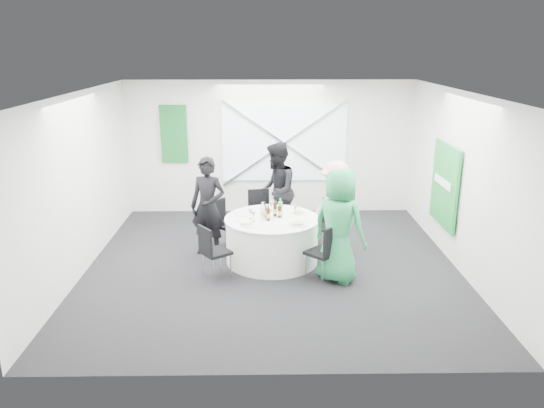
{
  "coord_description": "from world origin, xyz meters",
  "views": [
    {
      "loc": [
        -0.13,
        -8.04,
        3.5
      ],
      "look_at": [
        0.0,
        0.2,
        1.0
      ],
      "focal_mm": 35.0,
      "sensor_mm": 36.0,
      "label": 1
    }
  ],
  "objects_px": {
    "chair_back": "(260,210)",
    "clear_water_bottle": "(263,213)",
    "person_man_back": "(276,191)",
    "person_man_back_left": "(208,207)",
    "banquet_table": "(272,240)",
    "green_water_bottle": "(280,210)",
    "person_woman_green": "(339,226)",
    "chair_front_left": "(212,248)",
    "person_woman_pink": "(335,205)",
    "chair_back_right": "(324,221)",
    "chair_front_right": "(326,249)",
    "chair_back_left": "(223,220)"
  },
  "relations": [
    {
      "from": "chair_front_left",
      "to": "clear_water_bottle",
      "type": "xyz_separation_m",
      "value": [
        0.78,
        0.63,
        0.37
      ]
    },
    {
      "from": "person_man_back",
      "to": "clear_water_bottle",
      "type": "distance_m",
      "value": 1.23
    },
    {
      "from": "chair_back_right",
      "to": "clear_water_bottle",
      "type": "distance_m",
      "value": 1.27
    },
    {
      "from": "chair_back",
      "to": "chair_front_right",
      "type": "bearing_deg",
      "value": -72.67
    },
    {
      "from": "banquet_table",
      "to": "person_man_back_left",
      "type": "bearing_deg",
      "value": 161.72
    },
    {
      "from": "chair_back_left",
      "to": "person_woman_green",
      "type": "xyz_separation_m",
      "value": [
        1.87,
        -1.46,
        0.39
      ]
    },
    {
      "from": "chair_back",
      "to": "chair_front_left",
      "type": "height_order",
      "value": "chair_back"
    },
    {
      "from": "chair_back_left",
      "to": "banquet_table",
      "type": "bearing_deg",
      "value": -90.0
    },
    {
      "from": "person_man_back_left",
      "to": "person_woman_green",
      "type": "relative_size",
      "value": 0.96
    },
    {
      "from": "clear_water_bottle",
      "to": "chair_front_left",
      "type": "bearing_deg",
      "value": -141.09
    },
    {
      "from": "person_woman_green",
      "to": "green_water_bottle",
      "type": "relative_size",
      "value": 5.5
    },
    {
      "from": "chair_front_left",
      "to": "green_water_bottle",
      "type": "bearing_deg",
      "value": -91.6
    },
    {
      "from": "chair_front_left",
      "to": "green_water_bottle",
      "type": "distance_m",
      "value": 1.36
    },
    {
      "from": "chair_back_left",
      "to": "clear_water_bottle",
      "type": "height_order",
      "value": "clear_water_bottle"
    },
    {
      "from": "chair_back_left",
      "to": "chair_front_left",
      "type": "xyz_separation_m",
      "value": [
        -0.06,
        -1.4,
        0.01
      ]
    },
    {
      "from": "chair_front_right",
      "to": "person_woman_pink",
      "type": "relative_size",
      "value": 0.57
    },
    {
      "from": "person_woman_pink",
      "to": "banquet_table",
      "type": "bearing_deg",
      "value": 0.0
    },
    {
      "from": "chair_back_right",
      "to": "person_woman_pink",
      "type": "xyz_separation_m",
      "value": [
        0.2,
        0.09,
        0.27
      ]
    },
    {
      "from": "banquet_table",
      "to": "chair_back_right",
      "type": "height_order",
      "value": "chair_back_right"
    },
    {
      "from": "chair_back",
      "to": "chair_back_right",
      "type": "bearing_deg",
      "value": -38.41
    },
    {
      "from": "person_man_back",
      "to": "person_woman_green",
      "type": "relative_size",
      "value": 1.02
    },
    {
      "from": "chair_back_right",
      "to": "chair_back",
      "type": "bearing_deg",
      "value": -147.8
    },
    {
      "from": "chair_back_left",
      "to": "person_woman_green",
      "type": "distance_m",
      "value": 2.4
    },
    {
      "from": "person_woman_pink",
      "to": "clear_water_bottle",
      "type": "xyz_separation_m",
      "value": [
        -1.27,
        -0.67,
        0.08
      ]
    },
    {
      "from": "chair_back",
      "to": "chair_back_left",
      "type": "height_order",
      "value": "chair_back"
    },
    {
      "from": "person_man_back",
      "to": "person_man_back_left",
      "type": "bearing_deg",
      "value": -51.13
    },
    {
      "from": "person_woman_green",
      "to": "clear_water_bottle",
      "type": "distance_m",
      "value": 1.34
    },
    {
      "from": "person_man_back_left",
      "to": "green_water_bottle",
      "type": "distance_m",
      "value": 1.26
    },
    {
      "from": "banquet_table",
      "to": "person_man_back",
      "type": "height_order",
      "value": "person_man_back"
    },
    {
      "from": "chair_front_left",
      "to": "clear_water_bottle",
      "type": "relative_size",
      "value": 3.03
    },
    {
      "from": "person_man_back_left",
      "to": "clear_water_bottle",
      "type": "xyz_separation_m",
      "value": [
        0.93,
        -0.41,
        0.02
      ]
    },
    {
      "from": "chair_back_right",
      "to": "chair_front_right",
      "type": "bearing_deg",
      "value": -35.02
    },
    {
      "from": "chair_back",
      "to": "person_man_back",
      "type": "xyz_separation_m",
      "value": [
        0.31,
        0.03,
        0.36
      ]
    },
    {
      "from": "person_man_back",
      "to": "person_woman_green",
      "type": "bearing_deg",
      "value": 30.12
    },
    {
      "from": "chair_front_right",
      "to": "chair_front_left",
      "type": "relative_size",
      "value": 1.04
    },
    {
      "from": "chair_back",
      "to": "clear_water_bottle",
      "type": "xyz_separation_m",
      "value": [
        0.06,
        -1.17,
        0.33
      ]
    },
    {
      "from": "chair_back_right",
      "to": "person_man_back_left",
      "type": "xyz_separation_m",
      "value": [
        -2.0,
        -0.17,
        0.33
      ]
    },
    {
      "from": "banquet_table",
      "to": "person_man_back_left",
      "type": "distance_m",
      "value": 1.23
    },
    {
      "from": "banquet_table",
      "to": "person_woman_pink",
      "type": "bearing_deg",
      "value": 29.05
    },
    {
      "from": "person_woman_pink",
      "to": "clear_water_bottle",
      "type": "relative_size",
      "value": 5.55
    },
    {
      "from": "chair_back_right",
      "to": "chair_back_left",
      "type": "bearing_deg",
      "value": -126.0
    },
    {
      "from": "chair_front_left",
      "to": "person_man_back_left",
      "type": "distance_m",
      "value": 1.1
    },
    {
      "from": "chair_front_right",
      "to": "chair_front_left",
      "type": "height_order",
      "value": "chair_front_right"
    },
    {
      "from": "chair_back",
      "to": "person_woman_green",
      "type": "relative_size",
      "value": 0.52
    },
    {
      "from": "chair_back",
      "to": "person_woman_pink",
      "type": "xyz_separation_m",
      "value": [
        1.33,
        -0.5,
        0.25
      ]
    },
    {
      "from": "chair_back_left",
      "to": "clear_water_bottle",
      "type": "distance_m",
      "value": 1.12
    },
    {
      "from": "chair_front_right",
      "to": "person_woman_green",
      "type": "height_order",
      "value": "person_woman_green"
    },
    {
      "from": "chair_front_right",
      "to": "person_woman_pink",
      "type": "bearing_deg",
      "value": -148.43
    },
    {
      "from": "banquet_table",
      "to": "chair_back_left",
      "type": "relative_size",
      "value": 1.83
    },
    {
      "from": "chair_back_right",
      "to": "chair_front_right",
      "type": "distance_m",
      "value": 1.32
    }
  ]
}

